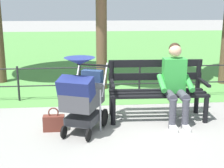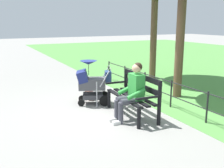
{
  "view_description": "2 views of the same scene",
  "coord_description": "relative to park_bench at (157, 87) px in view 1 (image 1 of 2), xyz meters",
  "views": [
    {
      "loc": [
        0.5,
        4.9,
        1.9
      ],
      "look_at": [
        0.09,
        0.21,
        0.68
      ],
      "focal_mm": 50.69,
      "sensor_mm": 36.0,
      "label": 1
    },
    {
      "loc": [
        -5.73,
        2.95,
        2.13
      ],
      "look_at": [
        -0.12,
        0.18,
        0.65
      ],
      "focal_mm": 42.65,
      "sensor_mm": 36.0,
      "label": 2
    }
  ],
  "objects": [
    {
      "name": "handbag",
      "position": [
        1.68,
        0.46,
        -0.4
      ],
      "size": [
        0.32,
        0.14,
        0.37
      ],
      "color": "brown",
      "rests_on": "ground"
    },
    {
      "name": "person_on_bench",
      "position": [
        -0.25,
        0.22,
        0.15
      ],
      "size": [
        0.54,
        0.74,
        1.28
      ],
      "color": "#42424C",
      "rests_on": "ground"
    },
    {
      "name": "park_fence",
      "position": [
        0.7,
        -1.13,
        -0.11
      ],
      "size": [
        6.06,
        0.04,
        0.7
      ],
      "color": "black",
      "rests_on": "ground"
    },
    {
      "name": "ground_plane",
      "position": [
        0.7,
        0.12,
        -0.53
      ],
      "size": [
        60.0,
        60.0,
        0.0
      ],
      "primitive_type": "plane",
      "color": "gray"
    },
    {
      "name": "grass_lawn",
      "position": [
        0.7,
        -8.68,
        -0.52
      ],
      "size": [
        40.0,
        16.0,
        0.01
      ],
      "primitive_type": "cube",
      "color": "#518E42",
      "rests_on": "ground"
    },
    {
      "name": "park_bench",
      "position": [
        0.0,
        0.0,
        0.0
      ],
      "size": [
        1.62,
        0.65,
        0.96
      ],
      "color": "black",
      "rests_on": "ground"
    },
    {
      "name": "stroller",
      "position": [
        1.24,
        0.56,
        0.07
      ],
      "size": [
        0.78,
        1.0,
        1.15
      ],
      "color": "black",
      "rests_on": "ground"
    }
  ]
}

